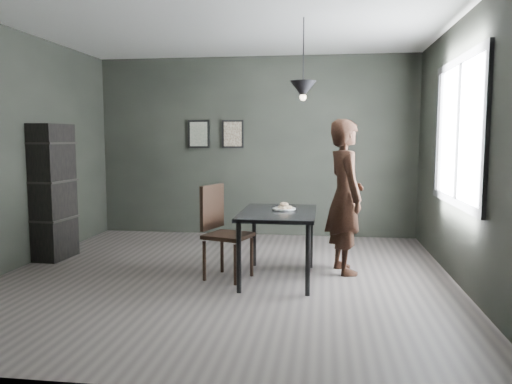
# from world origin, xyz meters

# --- Properties ---
(ground) EXTENTS (5.00, 5.00, 0.00)m
(ground) POSITION_xyz_m (0.00, 0.00, 0.00)
(ground) COLOR #393331
(ground) RESTS_ON ground
(back_wall) EXTENTS (5.00, 0.10, 2.80)m
(back_wall) POSITION_xyz_m (0.00, 2.50, 1.40)
(back_wall) COLOR black
(back_wall) RESTS_ON ground
(ceiling) EXTENTS (5.00, 5.00, 0.02)m
(ceiling) POSITION_xyz_m (0.00, 0.00, 2.80)
(ceiling) COLOR silver
(ceiling) RESTS_ON ground
(window_assembly) EXTENTS (0.04, 1.96, 1.56)m
(window_assembly) POSITION_xyz_m (2.47, 0.20, 1.60)
(window_assembly) COLOR white
(window_assembly) RESTS_ON ground
(cafe_table) EXTENTS (0.80, 1.20, 0.75)m
(cafe_table) POSITION_xyz_m (0.60, 0.00, 0.67)
(cafe_table) COLOR black
(cafe_table) RESTS_ON ground
(white_plate) EXTENTS (0.23, 0.23, 0.01)m
(white_plate) POSITION_xyz_m (0.66, 0.10, 0.76)
(white_plate) COLOR white
(white_plate) RESTS_ON cafe_table
(donut_pile) EXTENTS (0.16, 0.17, 0.07)m
(donut_pile) POSITION_xyz_m (0.66, 0.10, 0.79)
(donut_pile) COLOR beige
(donut_pile) RESTS_ON white_plate
(woman) EXTENTS (0.59, 0.74, 1.75)m
(woman) POSITION_xyz_m (1.33, 0.40, 0.87)
(woman) COLOR black
(woman) RESTS_ON ground
(wood_chair) EXTENTS (0.56, 0.56, 1.03)m
(wood_chair) POSITION_xyz_m (-0.03, -0.02, 0.58)
(wood_chair) COLOR black
(wood_chair) RESTS_ON ground
(shelf_unit) EXTENTS (0.36, 0.59, 1.71)m
(shelf_unit) POSITION_xyz_m (-2.32, 0.57, 0.86)
(shelf_unit) COLOR black
(shelf_unit) RESTS_ON ground
(pendant_lamp) EXTENTS (0.28, 0.28, 0.86)m
(pendant_lamp) POSITION_xyz_m (0.85, 0.10, 2.05)
(pendant_lamp) COLOR black
(pendant_lamp) RESTS_ON ground
(framed_print_left) EXTENTS (0.34, 0.04, 0.44)m
(framed_print_left) POSITION_xyz_m (-0.90, 2.47, 1.60)
(framed_print_left) COLOR black
(framed_print_left) RESTS_ON ground
(framed_print_right) EXTENTS (0.34, 0.04, 0.44)m
(framed_print_right) POSITION_xyz_m (-0.35, 2.47, 1.60)
(framed_print_right) COLOR black
(framed_print_right) RESTS_ON ground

